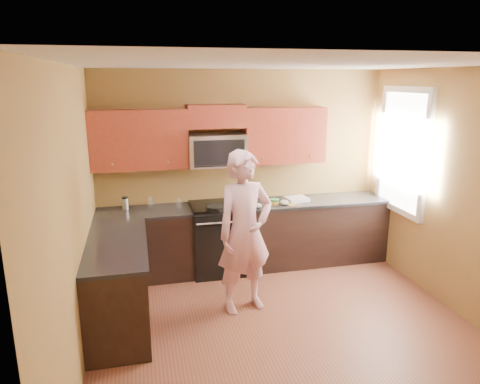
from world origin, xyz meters
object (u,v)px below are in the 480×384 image
object	(u,v)px
butter_tub	(274,204)
frying_pan	(216,210)
stove	(219,238)
woman	(245,232)
travel_mug	(126,209)
microwave	(217,166)

from	to	relation	value
butter_tub	frying_pan	bearing A→B (deg)	-167.84
stove	butter_tub	world-z (taller)	butter_tub
stove	butter_tub	xyz separation A→B (m)	(0.75, -0.07, 0.45)
stove	woman	xyz separation A→B (m)	(0.09, -1.08, 0.44)
stove	frying_pan	world-z (taller)	frying_pan
stove	travel_mug	xyz separation A→B (m)	(-1.21, 0.14, 0.45)
butter_tub	travel_mug	world-z (taller)	travel_mug
woman	travel_mug	size ratio (longest dim) A/B	11.06
stove	microwave	xyz separation A→B (m)	(0.00, 0.12, 0.97)
woman	frying_pan	size ratio (longest dim) A/B	4.29
stove	woman	bearing A→B (deg)	-85.20
stove	frying_pan	bearing A→B (deg)	-108.87
travel_mug	frying_pan	bearing A→B (deg)	-19.46
travel_mug	microwave	bearing A→B (deg)	-0.82
microwave	butter_tub	distance (m)	0.94
woman	butter_tub	bearing A→B (deg)	41.60
butter_tub	travel_mug	bearing A→B (deg)	173.72
frying_pan	travel_mug	xyz separation A→B (m)	(-1.12, 0.40, -0.03)
woman	stove	bearing A→B (deg)	79.84
woman	travel_mug	bearing A→B (deg)	121.92
stove	microwave	distance (m)	0.98
microwave	frying_pan	distance (m)	0.63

